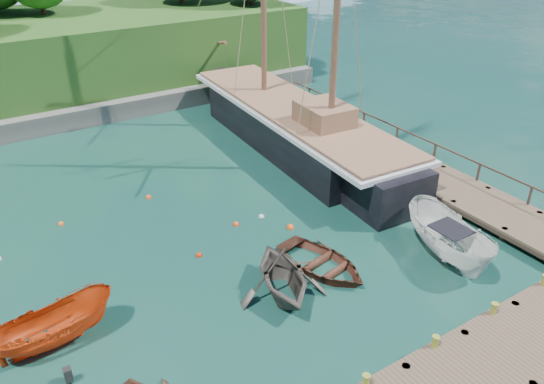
{
  "coord_description": "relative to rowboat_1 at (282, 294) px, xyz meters",
  "views": [
    {
      "loc": [
        -9.45,
        -13.06,
        13.49
      ],
      "look_at": [
        1.82,
        4.58,
        2.0
      ],
      "focal_mm": 35.0,
      "sensor_mm": 36.0,
      "label": 1
    }
  ],
  "objects": [
    {
      "name": "motorboat_orange",
      "position": [
        -8.03,
        2.02,
        0.0
      ],
      "size": [
        4.41,
        2.0,
        1.65
      ],
      "primitive_type": "imported",
      "rotation": [
        0.0,
        0.0,
        1.66
      ],
      "color": "#CD3F0F",
      "rests_on": "ground"
    },
    {
      "name": "rowboat_2",
      "position": [
        2.26,
        0.43,
        0.0
      ],
      "size": [
        3.84,
        4.78,
        0.88
      ],
      "primitive_type": "imported",
      "rotation": [
        0.0,
        0.0,
        0.21
      ],
      "color": "#4C281C",
      "rests_on": "ground"
    },
    {
      "name": "bollard_4",
      "position": [
        8.36,
        -5.55,
        0.0
      ],
      "size": [
        0.26,
        0.26,
        0.45
      ],
      "primitive_type": "cylinder",
      "color": "olive",
      "rests_on": "ground"
    },
    {
      "name": "mooring_buoy_7",
      "position": [
        2.97,
        3.77,
        0.0
      ],
      "size": [
        0.37,
        0.37,
        0.37
      ],
      "primitive_type": "sphere",
      "color": "#F24813",
      "rests_on": "ground"
    },
    {
      "name": "mooring_buoy_0",
      "position": [
        -7.78,
        2.49,
        0.0
      ],
      "size": [
        0.36,
        0.36,
        0.36
      ],
      "primitive_type": "sphere",
      "color": "white",
      "rests_on": "ground"
    },
    {
      "name": "cabin_boat_white",
      "position": [
        7.36,
        -1.75,
        0.0
      ],
      "size": [
        3.4,
        5.73,
        2.08
      ],
      "primitive_type": "imported",
      "rotation": [
        0.0,
        0.0,
        -0.27
      ],
      "color": "white",
      "rests_on": "ground"
    },
    {
      "name": "dock_near",
      "position": [
        2.36,
        -6.95,
        0.43
      ],
      "size": [
        20.0,
        3.2,
        1.1
      ],
      "color": "#4E3B2E",
      "rests_on": "ground"
    },
    {
      "name": "rowboat_1",
      "position": [
        0.0,
        0.0,
        0.0
      ],
      "size": [
        4.42,
        4.81,
        2.12
      ],
      "primitive_type": "imported",
      "rotation": [
        0.0,
        0.0,
        -0.27
      ],
      "color": "#58524A",
      "rests_on": "ground"
    },
    {
      "name": "mooring_buoy_5",
      "position": [
        -1.6,
        10.12,
        0.0
      ],
      "size": [
        0.31,
        0.31,
        0.31
      ],
      "primitive_type": "sphere",
      "color": "#E14F18",
      "rests_on": "ground"
    },
    {
      "name": "mooring_buoy_2",
      "position": [
        0.94,
        5.39,
        0.0
      ],
      "size": [
        0.3,
        0.3,
        0.3
      ],
      "primitive_type": "sphere",
      "color": "#ED3F13",
      "rests_on": "ground"
    },
    {
      "name": "bollard_3",
      "position": [
        5.36,
        -5.55,
        0.0
      ],
      "size": [
        0.26,
        0.26,
        0.45
      ],
      "primitive_type": "cylinder",
      "color": "olive",
      "rests_on": "ground"
    },
    {
      "name": "dock_east",
      "position": [
        11.86,
        6.55,
        0.43
      ],
      "size": [
        3.2,
        24.0,
        1.1
      ],
      "color": "#4E3B2E",
      "rests_on": "ground"
    },
    {
      "name": "mooring_buoy_3",
      "position": [
        2.33,
        5.34,
        0.0
      ],
      "size": [
        0.28,
        0.28,
        0.28
      ],
      "primitive_type": "sphere",
      "color": "silver",
      "rests_on": "ground"
    },
    {
      "name": "ground",
      "position": [
        0.36,
        -0.45,
        0.0
      ],
      "size": [
        160.0,
        160.0,
        0.0
      ],
      "primitive_type": "plane",
      "color": "#113A32",
      "rests_on": "ground"
    },
    {
      "name": "mooring_buoy_1",
      "position": [
        -1.63,
        4.06,
        0.0
      ],
      "size": [
        0.28,
        0.28,
        0.28
      ],
      "primitive_type": "sphere",
      "color": "red",
      "rests_on": "ground"
    },
    {
      "name": "schooner",
      "position": [
        8.54,
        11.55,
        1.1
      ],
      "size": [
        6.1,
        27.16,
        19.83
      ],
      "rotation": [
        0.0,
        0.0,
        -0.06
      ],
      "color": "black",
      "rests_on": "ground"
    },
    {
      "name": "bollard_2",
      "position": [
        2.36,
        -5.55,
        0.0
      ],
      "size": [
        0.26,
        0.26,
        0.45
      ],
      "primitive_type": "cylinder",
      "color": "olive",
      "rests_on": "ground"
    },
    {
      "name": "mooring_buoy_4",
      "position": [
        -6.07,
        9.91,
        0.0
      ],
      "size": [
        0.29,
        0.29,
        0.29
      ],
      "primitive_type": "sphere",
      "color": "orange",
      "rests_on": "ground"
    }
  ]
}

